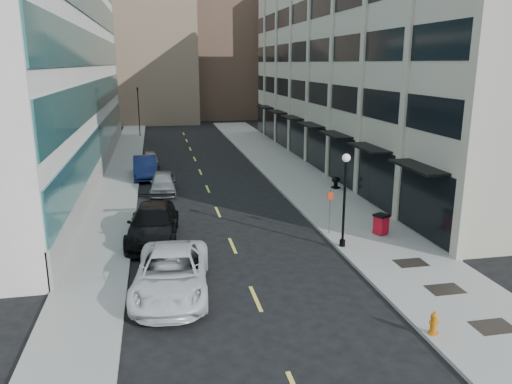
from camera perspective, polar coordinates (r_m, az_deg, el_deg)
name	(u,v)px	position (r m, az deg, el deg)	size (l,w,h in m)	color
ground	(267,324)	(18.35, 1.23, -14.83)	(160.00, 160.00, 0.00)	black
sidewalk_right	(305,183)	(38.32, 5.68, 1.01)	(5.00, 80.00, 0.15)	gray
sidewalk_left	(117,192)	(36.82, -15.65, -0.03)	(3.00, 80.00, 0.15)	gray
building_right	(387,63)	(47.25, 14.74, 14.08)	(15.30, 46.50, 18.25)	#B2AC96
skyline_tan_near	(148,30)	(83.75, -12.26, 17.66)	(14.00, 18.00, 28.00)	#7B6351
skyline_brown	(220,13)	(88.72, -4.10, 19.69)	(12.00, 16.00, 34.00)	brown
skyline_tan_far	(90,51)	(94.21, -18.40, 15.06)	(12.00, 14.00, 22.00)	#7B6351
skyline_stone	(287,56)	(84.40, 3.53, 15.20)	(10.00, 14.00, 20.00)	#B2AC96
grate_near	(493,327)	(19.67, 25.49, -13.71)	(1.40, 1.00, 0.01)	black
grate_mid	(445,289)	(21.85, 20.80, -10.35)	(1.40, 1.00, 0.01)	black
grate_far	(411,263)	(24.05, 17.29, -7.73)	(1.40, 1.00, 0.01)	black
road_centerline	(212,199)	(34.00, -5.01, -0.85)	(0.15, 68.20, 0.01)	#D8CC4C
traffic_signal	(138,91)	(63.72, -13.39, 11.21)	(0.66, 0.66, 6.98)	black
car_white_van	(172,273)	(20.40, -9.63, -9.17)	(2.88, 6.24, 1.73)	silver
car_black_pickup	(153,224)	(26.53, -11.67, -3.56)	(2.50, 6.15, 1.79)	black
car_silver_sedan	(163,182)	(36.02, -10.55, 1.09)	(1.82, 4.51, 1.54)	gray
car_blue_sedan	(145,167)	(41.10, -12.55, 2.77)	(1.81, 5.19, 1.71)	#141E4B
car_grey_sedan	(150,158)	(45.94, -11.99, 3.78)	(1.57, 3.91, 1.33)	gray
fire_hydrant	(434,323)	(18.28, 19.66, -13.91)	(0.33, 0.33, 0.82)	orange
trash_bin	(381,224)	(27.30, 14.10, -3.52)	(0.90, 0.90, 1.10)	red
lamppost	(345,192)	(24.52, 10.11, 0.04)	(0.40, 0.40, 4.78)	black
sign_post	(330,205)	(26.62, 8.46, -1.49)	(0.29, 0.07, 2.44)	slate
urn_planter	(336,181)	(36.61, 9.11, 1.21)	(0.62, 0.62, 0.86)	black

